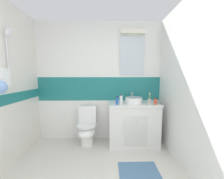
{
  "coord_description": "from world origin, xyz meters",
  "views": [
    {
      "loc": [
        0.21,
        -0.31,
        1.38
      ],
      "look_at": [
        0.26,
        1.75,
        1.16
      ],
      "focal_mm": 20.3,
      "sensor_mm": 36.0,
      "label": 1
    }
  ],
  "objects_px": {
    "toothbrush_cup": "(149,101)",
    "soap_dispenser": "(155,102)",
    "toilet": "(87,127)",
    "deodorant_spray_can": "(117,101)",
    "sink_basin": "(133,100)",
    "shampoo_bottle_tall": "(121,100)"
  },
  "relations": [
    {
      "from": "sink_basin",
      "to": "shampoo_bottle_tall",
      "type": "relative_size",
      "value": 2.07
    },
    {
      "from": "toilet",
      "to": "soap_dispenser",
      "type": "relative_size",
      "value": 5.41
    },
    {
      "from": "toothbrush_cup",
      "to": "deodorant_spray_can",
      "type": "height_order",
      "value": "toothbrush_cup"
    },
    {
      "from": "sink_basin",
      "to": "soap_dispenser",
      "type": "bearing_deg",
      "value": -24.31
    },
    {
      "from": "deodorant_spray_can",
      "to": "toilet",
      "type": "bearing_deg",
      "value": 163.48
    },
    {
      "from": "soap_dispenser",
      "to": "shampoo_bottle_tall",
      "type": "bearing_deg",
      "value": 179.25
    },
    {
      "from": "deodorant_spray_can",
      "to": "shampoo_bottle_tall",
      "type": "bearing_deg",
      "value": 13.47
    },
    {
      "from": "toothbrush_cup",
      "to": "soap_dispenser",
      "type": "xyz_separation_m",
      "value": [
        0.11,
        -0.01,
        -0.01
      ]
    },
    {
      "from": "shampoo_bottle_tall",
      "to": "deodorant_spray_can",
      "type": "relative_size",
      "value": 1.18
    },
    {
      "from": "toilet",
      "to": "shampoo_bottle_tall",
      "type": "bearing_deg",
      "value": -13.21
    },
    {
      "from": "toilet",
      "to": "deodorant_spray_can",
      "type": "xyz_separation_m",
      "value": [
        0.59,
        -0.18,
        0.56
      ]
    },
    {
      "from": "sink_basin",
      "to": "soap_dispenser",
      "type": "distance_m",
      "value": 0.42
    },
    {
      "from": "sink_basin",
      "to": "toothbrush_cup",
      "type": "height_order",
      "value": "toothbrush_cup"
    },
    {
      "from": "toothbrush_cup",
      "to": "soap_dispenser",
      "type": "bearing_deg",
      "value": -4.04
    },
    {
      "from": "shampoo_bottle_tall",
      "to": "soap_dispenser",
      "type": "bearing_deg",
      "value": -0.75
    },
    {
      "from": "shampoo_bottle_tall",
      "to": "deodorant_spray_can",
      "type": "xyz_separation_m",
      "value": [
        -0.08,
        -0.02,
        -0.01
      ]
    },
    {
      "from": "sink_basin",
      "to": "toothbrush_cup",
      "type": "distance_m",
      "value": 0.31
    },
    {
      "from": "toothbrush_cup",
      "to": "sink_basin",
      "type": "bearing_deg",
      "value": 148.51
    },
    {
      "from": "sink_basin",
      "to": "toilet",
      "type": "bearing_deg",
      "value": -179.64
    },
    {
      "from": "sink_basin",
      "to": "toilet",
      "type": "relative_size",
      "value": 0.5
    },
    {
      "from": "soap_dispenser",
      "to": "deodorant_spray_can",
      "type": "relative_size",
      "value": 0.91
    },
    {
      "from": "toilet",
      "to": "shampoo_bottle_tall",
      "type": "height_order",
      "value": "shampoo_bottle_tall"
    }
  ]
}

